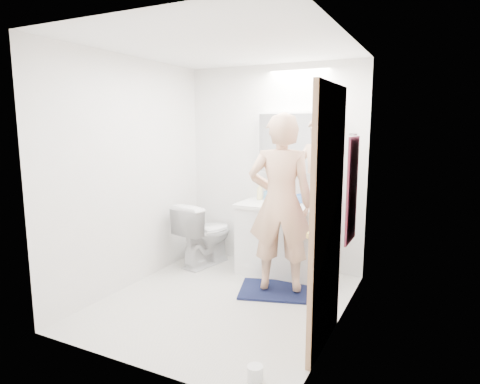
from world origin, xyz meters
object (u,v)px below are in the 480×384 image
Objects in this scene: vanity_cabinet at (280,241)px; soap_bottle_a at (260,191)px; toilet at (205,233)px; toothbrush_cup at (301,199)px; medicine_cabinet at (296,143)px; toilet_paper_roll at (255,373)px; soap_bottle_b at (267,193)px; person at (281,203)px.

vanity_cabinet is 0.64m from soap_bottle_a.
vanity_cabinet reaches higher than toilet.
toilet is 7.25× the size of toothbrush_cup.
soap_bottle_a is (-0.42, -0.06, -0.58)m from medicine_cabinet.
toilet_paper_roll is (0.91, -2.13, -0.87)m from soap_bottle_a.
toilet is (-0.94, -0.11, -0.00)m from vanity_cabinet.
toilet_paper_roll is (0.49, -2.19, -1.45)m from medicine_cabinet.
toilet is at bearing -173.02° from vanity_cabinet.
vanity_cabinet is 5.90× the size of soap_bottle_b.
person is 11.63× the size of soap_bottle_b.
toothbrush_cup is 2.32m from toilet_paper_roll.
medicine_cabinet is at bearing 66.63° from vanity_cabinet.
medicine_cabinet is 0.69m from soap_bottle_b.
person is at bearing -69.46° from vanity_cabinet.
medicine_cabinet is at bearing 5.21° from soap_bottle_b.
toilet_paper_roll is (1.52, -1.86, -0.34)m from toilet.
soap_bottle_b is at bearing -75.45° from person.
toilet_paper_roll is at bearing -66.85° from soap_bottle_a.
person reaches higher than soap_bottle_a.
medicine_cabinet is 0.64m from toothbrush_cup.
person is (0.19, -0.52, 0.55)m from vanity_cabinet.
medicine_cabinet reaches higher than vanity_cabinet.
toilet is 5.10× the size of soap_bottle_b.
soap_bottle_a is at bearing -178.88° from toothbrush_cup.
soap_bottle_a reaches higher than vanity_cabinet.
toothbrush_cup is at bearing -106.65° from person.
soap_bottle_a is (-0.52, 0.67, -0.02)m from person.
person is 0.82m from soap_bottle_b.
soap_bottle_b reaches higher than vanity_cabinet.
medicine_cabinet is 2.67m from toilet_paper_roll.
toilet is (-1.03, -0.33, -1.11)m from medicine_cabinet.
soap_bottle_a is 1.31× the size of soap_bottle_b.
vanity_cabinet is at bearing -139.36° from toothbrush_cup.
toilet is at bearing -166.27° from toothbrush_cup.
soap_bottle_a is 2.47m from toilet_paper_roll.
medicine_cabinet is (0.09, 0.21, 1.11)m from vanity_cabinet.
toilet is 0.44× the size of person.
vanity_cabinet is 0.59m from soap_bottle_b.
soap_bottle_a is at bearing 155.24° from vanity_cabinet.
toilet reaches higher than toilet_paper_roll.
person is at bearing -58.21° from soap_bottle_b.
vanity_cabinet is at bearing -24.76° from soap_bottle_a.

